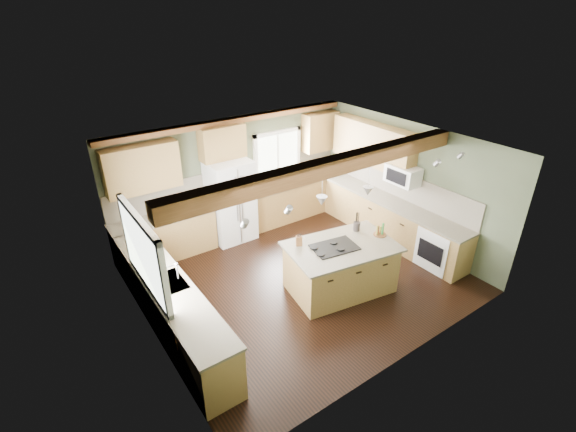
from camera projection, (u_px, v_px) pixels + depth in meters
floor at (300, 278)px, 8.01m from camera, size 5.60×5.60×0.00m
ceiling at (302, 148)px, 6.81m from camera, size 5.60×5.60×0.00m
wall_back at (234, 175)px, 9.23m from camera, size 5.60×0.00×5.60m
wall_left at (145, 270)px, 5.98m from camera, size 0.00×5.00×5.00m
wall_right at (407, 183)px, 8.84m from camera, size 0.00×5.00×5.00m
ceiling_beam at (328, 167)px, 6.39m from camera, size 5.55×0.26×0.26m
soffit_trim at (232, 121)px, 8.58m from camera, size 5.55×0.20×0.10m
backsplash_back at (234, 179)px, 9.26m from camera, size 5.58×0.03×0.58m
backsplash_right at (404, 186)px, 8.91m from camera, size 0.03×3.70×0.58m
base_cab_back_left at (166, 238)px, 8.49m from camera, size 2.02×0.60×0.88m
counter_back_left at (162, 218)px, 8.28m from camera, size 2.06×0.64×0.04m
base_cab_back_right at (295, 199)px, 10.17m from camera, size 2.62×0.60×0.88m
counter_back_right at (296, 181)px, 9.96m from camera, size 2.66×0.64×0.04m
base_cab_left at (171, 307)px, 6.57m from camera, size 0.60×3.70×0.88m
counter_left at (167, 284)px, 6.35m from camera, size 0.64×3.74×0.04m
base_cab_right at (390, 221)px, 9.12m from camera, size 0.60×3.70×0.88m
counter_right at (393, 202)px, 8.91m from camera, size 0.64×3.74×0.04m
upper_cab_back_left at (142, 168)px, 7.78m from camera, size 1.40×0.35×0.90m
upper_cab_over_fridge at (222, 142)px, 8.56m from camera, size 0.96×0.35×0.70m
upper_cab_right at (373, 144)px, 9.11m from camera, size 0.35×2.20×0.90m
upper_cab_back_corner at (320, 132)px, 9.98m from camera, size 0.90×0.35×0.90m
window_left at (142, 253)px, 5.91m from camera, size 0.04×1.60×1.05m
window_back at (277, 155)px, 9.69m from camera, size 1.10×0.04×1.00m
sink at (167, 283)px, 6.35m from camera, size 0.50×0.65×0.03m
faucet at (177, 272)px, 6.38m from camera, size 0.02×0.02×0.28m
dishwasher at (208, 359)px, 5.63m from camera, size 0.60×0.60×0.84m
oven at (440, 247)px, 8.18m from camera, size 0.60×0.72×0.84m
microwave at (403, 175)px, 8.58m from camera, size 0.40×0.70×0.38m
pendant_left at (322, 201)px, 6.69m from camera, size 0.18×0.18×0.16m
pendant_right at (368, 191)px, 7.03m from camera, size 0.18×0.18×0.16m
refrigerator at (231, 201)px, 8.98m from camera, size 0.90×0.74×1.80m
island at (340, 268)px, 7.52m from camera, size 1.95×1.38×0.88m
island_top at (342, 247)px, 7.31m from camera, size 2.09×1.51×0.04m
cooktop at (335, 247)px, 7.24m from camera, size 0.85×0.64×0.02m
knife_block at (299, 241)px, 7.27m from camera, size 0.13×0.12×0.18m
utensil_crock at (357, 226)px, 7.75m from camera, size 0.13×0.13×0.17m
bottle_tray at (380, 230)px, 7.59m from camera, size 0.31×0.31×0.22m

